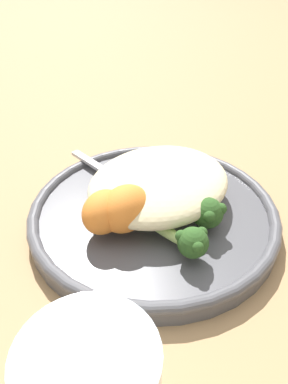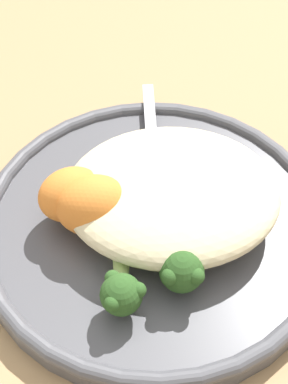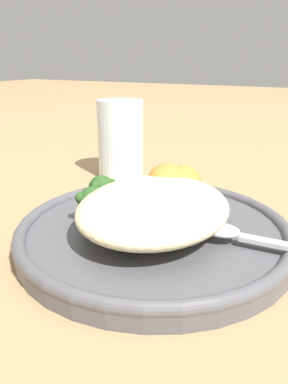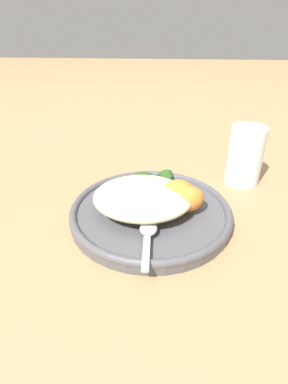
{
  "view_description": "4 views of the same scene",
  "coord_description": "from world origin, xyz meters",
  "px_view_note": "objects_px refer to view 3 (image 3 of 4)",
  "views": [
    {
      "loc": [
        0.21,
        0.21,
        0.26
      ],
      "look_at": [
        0.01,
        0.0,
        0.05
      ],
      "focal_mm": 35.0,
      "sensor_mm": 36.0,
      "label": 1
    },
    {
      "loc": [
        0.01,
        0.28,
        0.38
      ],
      "look_at": [
        0.01,
        -0.01,
        0.04
      ],
      "focal_mm": 60.0,
      "sensor_mm": 36.0,
      "label": 2
    },
    {
      "loc": [
        -0.29,
        -0.13,
        0.17
      ],
      "look_at": [
        -0.0,
        0.01,
        0.05
      ],
      "focal_mm": 35.0,
      "sensor_mm": 36.0,
      "label": 3
    },
    {
      "loc": [
        0.02,
        -0.39,
        0.28
      ],
      "look_at": [
        -0.01,
        0.02,
        0.04
      ],
      "focal_mm": 28.0,
      "sensor_mm": 36.0,
      "label": 4
    }
  ],
  "objects_px": {
    "broccoli_stalk_2": "(153,221)",
    "sweet_potato_chunk_0": "(166,185)",
    "sweet_potato_chunk_1": "(183,184)",
    "broccoli_stalk_1": "(115,204)",
    "broccoli_stalk_3": "(177,221)",
    "quinoa_mound": "(154,207)",
    "water_glass": "(120,139)",
    "spoon": "(233,233)",
    "plate": "(155,233)",
    "broccoli_stalk_0": "(121,194)"
  },
  "relations": [
    {
      "from": "broccoli_stalk_3",
      "to": "broccoli_stalk_1",
      "type": "bearing_deg",
      "value": -104.37
    },
    {
      "from": "plate",
      "to": "broccoli_stalk_2",
      "type": "distance_m",
      "value": 0.03
    },
    {
      "from": "broccoli_stalk_1",
      "to": "spoon",
      "type": "height_order",
      "value": "broccoli_stalk_1"
    },
    {
      "from": "sweet_potato_chunk_0",
      "to": "spoon",
      "type": "xyz_separation_m",
      "value": [
        -0.04,
        -0.08,
        -0.02
      ]
    },
    {
      "from": "plate",
      "to": "broccoli_stalk_2",
      "type": "relative_size",
      "value": 2.36
    },
    {
      "from": "plate",
      "to": "sweet_potato_chunk_0",
      "type": "xyz_separation_m",
      "value": [
        0.04,
        0.01,
        0.03
      ]
    },
    {
      "from": "broccoli_stalk_1",
      "to": "water_glass",
      "type": "bearing_deg",
      "value": -87.4
    },
    {
      "from": "broccoli_stalk_1",
      "to": "broccoli_stalk_0",
      "type": "bearing_deg",
      "value": -95.28
    },
    {
      "from": "broccoli_stalk_0",
      "to": "spoon",
      "type": "distance_m",
      "value": 0.12
    },
    {
      "from": "broccoli_stalk_3",
      "to": "broccoli_stalk_2",
      "type": "bearing_deg",
      "value": -66.47
    },
    {
      "from": "quinoa_mound",
      "to": "broccoli_stalk_2",
      "type": "xyz_separation_m",
      "value": [
        -0.01,
        -0.01,
        -0.01
      ]
    },
    {
      "from": "plate",
      "to": "sweet_potato_chunk_1",
      "type": "xyz_separation_m",
      "value": [
        0.06,
        -0.0,
        0.03
      ]
    },
    {
      "from": "broccoli_stalk_0",
      "to": "water_glass",
      "type": "relative_size",
      "value": 1.13
    },
    {
      "from": "broccoli_stalk_3",
      "to": "spoon",
      "type": "height_order",
      "value": "broccoli_stalk_3"
    },
    {
      "from": "broccoli_stalk_2",
      "to": "broccoli_stalk_1",
      "type": "bearing_deg",
      "value": -96.67
    },
    {
      "from": "spoon",
      "to": "water_glass",
      "type": "xyz_separation_m",
      "value": [
        0.17,
        0.21,
        0.03
      ]
    },
    {
      "from": "quinoa_mound",
      "to": "spoon",
      "type": "relative_size",
      "value": 1.57
    },
    {
      "from": "plate",
      "to": "broccoli_stalk_2",
      "type": "height_order",
      "value": "broccoli_stalk_2"
    },
    {
      "from": "broccoli_stalk_0",
      "to": "plate",
      "type": "bearing_deg",
      "value": 152.64
    },
    {
      "from": "broccoli_stalk_1",
      "to": "spoon",
      "type": "relative_size",
      "value": 1.08
    },
    {
      "from": "quinoa_mound",
      "to": "sweet_potato_chunk_0",
      "type": "relative_size",
      "value": 2.92
    },
    {
      "from": "water_glass",
      "to": "quinoa_mound",
      "type": "bearing_deg",
      "value": -142.43
    },
    {
      "from": "broccoli_stalk_1",
      "to": "sweet_potato_chunk_1",
      "type": "bearing_deg",
      "value": -150.13
    },
    {
      "from": "quinoa_mound",
      "to": "water_glass",
      "type": "distance_m",
      "value": 0.23
    },
    {
      "from": "plate",
      "to": "broccoli_stalk_3",
      "type": "distance_m",
      "value": 0.04
    },
    {
      "from": "broccoli_stalk_3",
      "to": "sweet_potato_chunk_0",
      "type": "distance_m",
      "value": 0.07
    },
    {
      "from": "plate",
      "to": "quinoa_mound",
      "type": "relative_size",
      "value": 1.68
    },
    {
      "from": "broccoli_stalk_0",
      "to": "quinoa_mound",
      "type": "bearing_deg",
      "value": 146.51
    },
    {
      "from": "sweet_potato_chunk_0",
      "to": "quinoa_mound",
      "type": "bearing_deg",
      "value": -168.0
    },
    {
      "from": "quinoa_mound",
      "to": "sweet_potato_chunk_0",
      "type": "bearing_deg",
      "value": 12.0
    },
    {
      "from": "broccoli_stalk_0",
      "to": "sweet_potato_chunk_1",
      "type": "relative_size",
      "value": 2.63
    },
    {
      "from": "plate",
      "to": "spoon",
      "type": "distance_m",
      "value": 0.07
    },
    {
      "from": "quinoa_mound",
      "to": "water_glass",
      "type": "height_order",
      "value": "water_glass"
    },
    {
      "from": "broccoli_stalk_3",
      "to": "sweet_potato_chunk_0",
      "type": "relative_size",
      "value": 1.5
    },
    {
      "from": "broccoli_stalk_0",
      "to": "broccoli_stalk_3",
      "type": "height_order",
      "value": "same"
    },
    {
      "from": "quinoa_mound",
      "to": "broccoli_stalk_1",
      "type": "relative_size",
      "value": 1.46
    },
    {
      "from": "sweet_potato_chunk_1",
      "to": "spoon",
      "type": "relative_size",
      "value": 0.49
    },
    {
      "from": "broccoli_stalk_3",
      "to": "sweet_potato_chunk_1",
      "type": "relative_size",
      "value": 1.66
    },
    {
      "from": "plate",
      "to": "sweet_potato_chunk_1",
      "type": "distance_m",
      "value": 0.07
    },
    {
      "from": "sweet_potato_chunk_0",
      "to": "sweet_potato_chunk_1",
      "type": "bearing_deg",
      "value": -36.71
    },
    {
      "from": "quinoa_mound",
      "to": "broccoli_stalk_1",
      "type": "xyz_separation_m",
      "value": [
        0.01,
        0.04,
        -0.01
      ]
    },
    {
      "from": "plate",
      "to": "sweet_potato_chunk_1",
      "type": "height_order",
      "value": "sweet_potato_chunk_1"
    },
    {
      "from": "plate",
      "to": "quinoa_mound",
      "type": "bearing_deg",
      "value": -160.89
    },
    {
      "from": "quinoa_mound",
      "to": "spoon",
      "type": "bearing_deg",
      "value": -79.7
    },
    {
      "from": "broccoli_stalk_1",
      "to": "broccoli_stalk_3",
      "type": "height_order",
      "value": "broccoli_stalk_1"
    },
    {
      "from": "broccoli_stalk_2",
      "to": "sweet_potato_chunk_1",
      "type": "bearing_deg",
      "value": -161.35
    },
    {
      "from": "spoon",
      "to": "sweet_potato_chunk_1",
      "type": "bearing_deg",
      "value": 138.4
    },
    {
      "from": "sweet_potato_chunk_1",
      "to": "water_glass",
      "type": "bearing_deg",
      "value": 51.52
    },
    {
      "from": "broccoli_stalk_1",
      "to": "spoon",
      "type": "xyz_separation_m",
      "value": [
        0.01,
        -0.11,
        -0.01
      ]
    },
    {
      "from": "broccoli_stalk_2",
      "to": "sweet_potato_chunk_0",
      "type": "relative_size",
      "value": 2.08
    }
  ]
}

